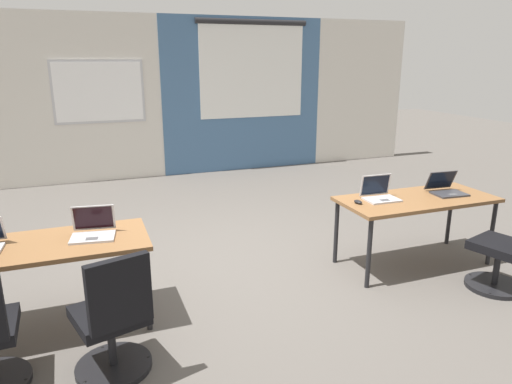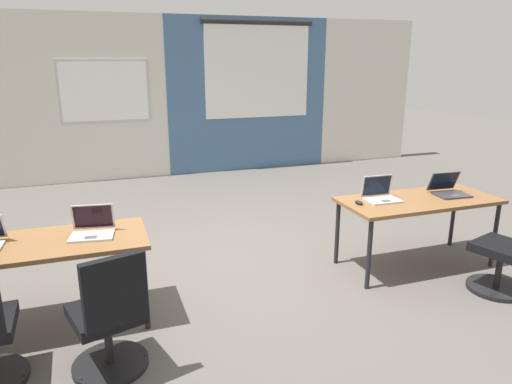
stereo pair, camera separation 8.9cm
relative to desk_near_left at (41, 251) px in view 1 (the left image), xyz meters
The scene contains 10 objects.
ground_plane 1.96m from the desk_near_left, 18.92° to the left, with size 24.00×24.00×0.00m.
back_wall_assembly 5.17m from the desk_near_left, 69.52° to the left, with size 10.00×0.27×2.80m.
desk_near_left is the anchor object (origin of this frame).
desk_near_right 3.50m from the desk_near_left, ahead, with size 1.60×0.70×0.72m.
laptop_near_right_end 3.89m from the desk_near_left, ahead, with size 0.35×0.34×0.22m.
chair_near_right_end 3.99m from the desk_near_left, 11.45° to the right, with size 0.55×0.60×0.92m.
laptop_near_left_inner 0.40m from the desk_near_left, ahead, with size 0.37×0.33×0.23m.
chair_near_left_inner 0.95m from the desk_near_left, 59.80° to the right, with size 0.54×0.60×0.92m.
laptop_near_right_inner 3.11m from the desk_near_left, ahead, with size 0.34×0.28×0.24m.
mouse_near_right_inner 2.83m from the desk_near_left, ahead, with size 0.07×0.11×0.03m.
Camera 1 is at (-1.36, -4.27, 2.09)m, focal length 32.75 mm.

